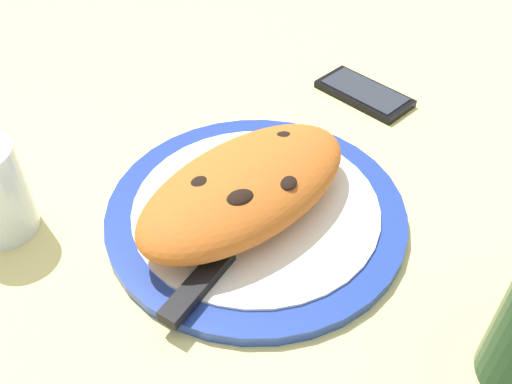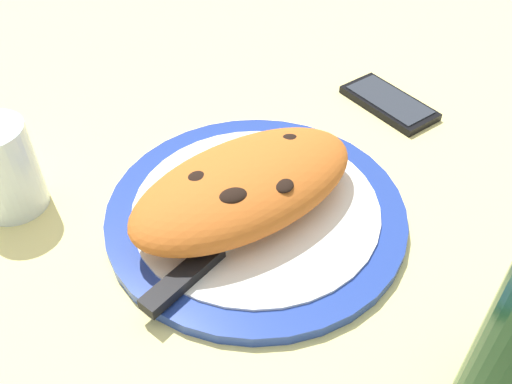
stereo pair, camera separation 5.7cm
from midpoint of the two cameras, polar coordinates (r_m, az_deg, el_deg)
ground_plane at (r=60.75cm, az=-2.69°, el=-3.64°), size 150.00×150.00×3.00cm
plate at (r=59.13cm, az=-2.77°, el=-2.14°), size 31.73×31.73×1.60cm
calzone at (r=55.65cm, az=-3.77°, el=0.06°), size 27.73×18.64×6.33cm
fork at (r=64.16cm, az=-5.57°, el=3.27°), size 16.00×4.65×0.40cm
knife at (r=53.06cm, az=-6.98°, el=-7.30°), size 20.91×12.67×1.20cm
smartphone at (r=78.00cm, az=8.95°, el=9.87°), size 9.25×13.98×1.16cm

